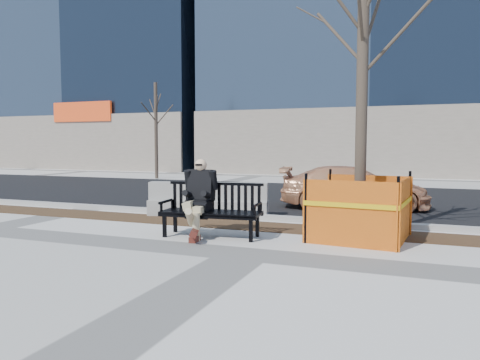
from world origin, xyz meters
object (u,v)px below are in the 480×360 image
Objects in this scene: seated_man at (199,236)px; jersey_barrier_left at (208,216)px; tree_fence at (359,239)px; bench at (211,237)px; sedan at (353,208)px.

seated_man is 0.51× the size of jersey_barrier_left.
tree_fence is (3.13, 0.84, 0.00)m from seated_man.
jersey_barrier_left is (-0.95, 2.44, 0.00)m from seated_man.
bench is at bearing -162.93° from tree_fence.
sedan is at bearing 98.90° from tree_fence.
tree_fence is 2.13× the size of jersey_barrier_left.
tree_fence is at bearing 178.43° from sedan.
seated_man reaches higher than sedan.
bench is at bearing -11.48° from seated_man.
sedan is 1.36× the size of jersey_barrier_left.
tree_fence is (2.84, 0.87, 0.00)m from bench.
bench is 2.97m from tree_fence.
seated_man reaches higher than jersey_barrier_left.
tree_fence is 4.37m from jersey_barrier_left.
tree_fence is at bearing -34.66° from jersey_barrier_left.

